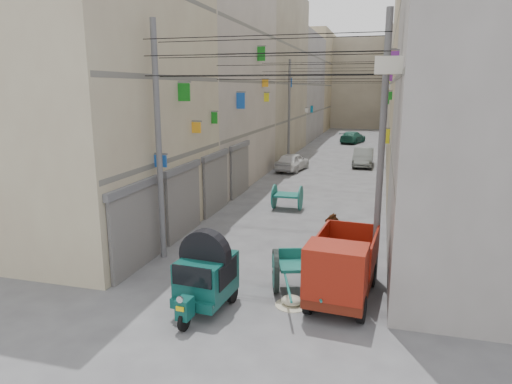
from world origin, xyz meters
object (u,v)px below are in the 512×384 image
(horse, at_px, (330,241))
(distant_car_green, at_px, (353,137))
(mini_truck, at_px, (341,273))
(feed_sack, at_px, (292,300))
(auto_rickshaw, at_px, (206,274))
(tonga_cart, at_px, (296,270))
(second_cart, at_px, (287,196))
(distant_car_white, at_px, (292,162))
(distant_car_grey, at_px, (363,157))

(horse, bearing_deg, distant_car_green, -97.08)
(mini_truck, height_order, feed_sack, mini_truck)
(auto_rickshaw, bearing_deg, tonga_cart, 43.44)
(tonga_cart, xyz_separation_m, feed_sack, (0.07, -0.93, -0.52))
(mini_truck, bearing_deg, second_cart, 114.35)
(mini_truck, bearing_deg, horse, 106.27)
(tonga_cart, height_order, second_cart, tonga_cart)
(distant_car_white, xyz_separation_m, distant_car_green, (3.05, 18.62, -0.02))
(mini_truck, xyz_separation_m, distant_car_white, (-5.28, 20.29, -0.30))
(mini_truck, xyz_separation_m, horse, (-0.63, 3.06, -0.17))
(horse, bearing_deg, mini_truck, 92.02)
(auto_rickshaw, bearing_deg, distant_car_grey, 87.64)
(tonga_cart, bearing_deg, distant_car_green, 74.12)
(horse, bearing_deg, distant_car_white, -84.53)
(second_cart, distance_m, distant_car_grey, 14.48)
(horse, relative_size, distant_car_grey, 0.45)
(mini_truck, height_order, distant_car_grey, mini_truck)
(distant_car_grey, relative_size, distant_car_green, 0.93)
(feed_sack, height_order, horse, horse)
(tonga_cart, bearing_deg, second_cart, 85.95)
(tonga_cart, relative_size, distant_car_green, 0.69)
(second_cart, xyz_separation_m, feed_sack, (2.18, -9.97, -0.51))
(distant_car_white, relative_size, distant_car_grey, 0.94)
(horse, bearing_deg, tonga_cart, 64.93)
(tonga_cart, bearing_deg, feed_sack, -103.12)
(distant_car_white, height_order, distant_car_grey, distant_car_grey)
(auto_rickshaw, height_order, distant_car_green, auto_rickshaw)
(distant_car_white, bearing_deg, tonga_cart, 110.84)
(tonga_cart, bearing_deg, auto_rickshaw, -158.30)
(tonga_cart, xyz_separation_m, distant_car_green, (-0.91, 38.37, -0.03))
(mini_truck, distance_m, feed_sack, 1.54)
(horse, relative_size, distant_car_white, 0.48)
(distant_car_white, relative_size, distant_car_green, 0.88)
(distant_car_green, bearing_deg, second_cart, 103.18)
(tonga_cart, height_order, feed_sack, tonga_cart)
(auto_rickshaw, bearing_deg, feed_sack, 24.36)
(mini_truck, relative_size, second_cart, 2.63)
(feed_sack, xyz_separation_m, distant_car_grey, (0.81, 24.13, 0.53))
(horse, bearing_deg, second_cart, -76.35)
(feed_sack, relative_size, horse, 0.31)
(tonga_cart, height_order, horse, horse)
(mini_truck, distance_m, distant_car_green, 38.98)
(tonga_cart, relative_size, distant_car_grey, 0.74)
(feed_sack, height_order, distant_car_green, distant_car_green)
(tonga_cart, bearing_deg, horse, 57.33)
(tonga_cart, xyz_separation_m, horse, (0.69, 2.51, 0.11))
(mini_truck, distance_m, second_cart, 10.20)
(distant_car_green, bearing_deg, horse, 108.10)
(distant_car_grey, xyz_separation_m, distant_car_green, (-1.78, 15.16, -0.04))
(distant_car_green, bearing_deg, tonga_cart, 106.89)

